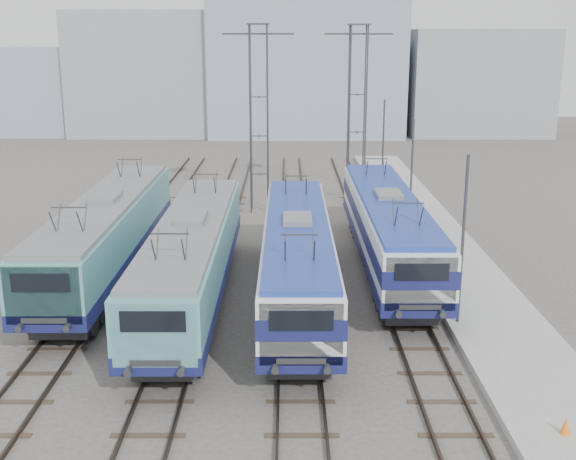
# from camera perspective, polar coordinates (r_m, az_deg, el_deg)

# --- Properties ---
(ground) EXTENTS (160.00, 160.00, 0.00)m
(ground) POSITION_cam_1_polar(r_m,az_deg,el_deg) (27.25, -3.94, -9.41)
(ground) COLOR #514C47
(platform) EXTENTS (4.00, 70.00, 0.30)m
(platform) POSITION_cam_1_polar(r_m,az_deg,el_deg) (35.58, 13.59, -3.58)
(platform) COLOR #9E9E99
(platform) RESTS_ON ground
(locomotive_far_left) EXTENTS (2.99, 18.89, 3.55)m
(locomotive_far_left) POSITION_cam_1_polar(r_m,az_deg,el_deg) (35.15, -14.17, -0.11)
(locomotive_far_left) COLOR navy
(locomotive_far_left) RESTS_ON ground
(locomotive_center_left) EXTENTS (2.91, 18.39, 3.46)m
(locomotive_center_left) POSITION_cam_1_polar(r_m,az_deg,el_deg) (30.94, -7.62, -1.95)
(locomotive_center_left) COLOR navy
(locomotive_center_left) RESTS_ON ground
(locomotive_center_right) EXTENTS (2.86, 18.11, 3.41)m
(locomotive_center_right) POSITION_cam_1_polar(r_m,az_deg,el_deg) (30.74, 0.74, -1.88)
(locomotive_center_right) COLOR navy
(locomotive_center_right) RESTS_ON ground
(locomotive_far_right) EXTENTS (2.91, 18.39, 3.46)m
(locomotive_far_right) POSITION_cam_1_polar(r_m,az_deg,el_deg) (35.57, 7.91, 0.39)
(locomotive_far_right) COLOR navy
(locomotive_far_right) RESTS_ON ground
(catenary_tower_west) EXTENTS (4.50, 1.20, 12.00)m
(catenary_tower_west) POSITION_cam_1_polar(r_m,az_deg,el_deg) (47.00, -2.31, 9.42)
(catenary_tower_west) COLOR #3F4247
(catenary_tower_west) RESTS_ON ground
(catenary_tower_east) EXTENTS (4.50, 1.20, 12.00)m
(catenary_tower_east) POSITION_cam_1_polar(r_m,az_deg,el_deg) (49.18, 5.48, 9.61)
(catenary_tower_east) COLOR #3F4247
(catenary_tower_east) RESTS_ON ground
(mast_front) EXTENTS (0.12, 0.12, 7.00)m
(mast_front) POSITION_cam_1_polar(r_m,az_deg,el_deg) (28.66, 13.63, -1.11)
(mast_front) COLOR #3F4247
(mast_front) RESTS_ON ground
(mast_mid) EXTENTS (0.12, 0.12, 7.00)m
(mast_mid) POSITION_cam_1_polar(r_m,az_deg,el_deg) (40.09, 9.70, 3.68)
(mast_mid) COLOR #3F4247
(mast_mid) RESTS_ON ground
(mast_rear) EXTENTS (0.12, 0.12, 7.00)m
(mast_rear) POSITION_cam_1_polar(r_m,az_deg,el_deg) (51.78, 7.51, 6.32)
(mast_rear) COLOR #3F4247
(mast_rear) RESTS_ON ground
(safety_cone) EXTENTS (0.31, 0.31, 0.52)m
(safety_cone) POSITION_cam_1_polar(r_m,az_deg,el_deg) (22.70, 21.10, -14.22)
(safety_cone) COLOR orange
(safety_cone) RESTS_ON platform
(building_west) EXTENTS (18.00, 12.00, 14.00)m
(building_west) POSITION_cam_1_polar(r_m,az_deg,el_deg) (88.27, -10.62, 12.07)
(building_west) COLOR #8F969F
(building_west) RESTS_ON ground
(building_center) EXTENTS (22.00, 14.00, 18.00)m
(building_center) POSITION_cam_1_polar(r_m,az_deg,el_deg) (86.79, 1.42, 13.59)
(building_center) COLOR #8F9AAF
(building_center) RESTS_ON ground
(building_east) EXTENTS (16.00, 12.00, 12.00)m
(building_east) POSITION_cam_1_polar(r_m,az_deg,el_deg) (89.68, 14.55, 11.25)
(building_east) COLOR #8F969F
(building_east) RESTS_ON ground
(building_far_west) EXTENTS (14.00, 10.00, 10.00)m
(building_far_west) POSITION_cam_1_polar(r_m,az_deg,el_deg) (92.60, -20.50, 10.28)
(building_far_west) COLOR #8F9AAF
(building_far_west) RESTS_ON ground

